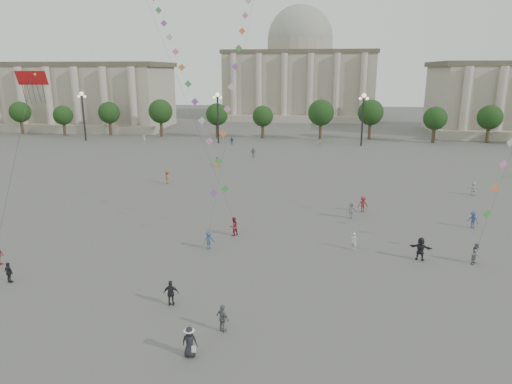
# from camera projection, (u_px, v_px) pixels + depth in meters

# --- Properties ---
(ground) EXTENTS (360.00, 360.00, 0.00)m
(ground) POSITION_uv_depth(u_px,v_px,m) (227.00, 316.00, 28.78)
(ground) COLOR #52504D
(ground) RESTS_ON ground
(hall_west) EXTENTS (84.00, 26.22, 17.20)m
(hall_west) POSITION_uv_depth(u_px,v_px,m) (22.00, 95.00, 125.58)
(hall_west) COLOR #A9A08E
(hall_west) RESTS_ON ground
(hall_central) EXTENTS (48.30, 34.30, 35.50)m
(hall_central) POSITION_uv_depth(u_px,v_px,m) (299.00, 73.00, 149.03)
(hall_central) COLOR #A9A08E
(hall_central) RESTS_ON ground
(tree_row) EXTENTS (137.12, 5.12, 8.00)m
(tree_row) POSITION_uv_depth(u_px,v_px,m) (291.00, 115.00, 102.19)
(tree_row) COLOR #392B1C
(tree_row) RESTS_ON ground
(lamp_post_far_west) EXTENTS (2.00, 0.90, 10.65)m
(lamp_post_far_west) POSITION_uv_depth(u_px,v_px,m) (83.00, 107.00, 99.37)
(lamp_post_far_west) COLOR #262628
(lamp_post_far_west) RESTS_ON ground
(lamp_post_mid_west) EXTENTS (2.00, 0.90, 10.65)m
(lamp_post_mid_west) POSITION_uv_depth(u_px,v_px,m) (218.00, 108.00, 95.80)
(lamp_post_mid_west) COLOR #262628
(lamp_post_mid_west) RESTS_ON ground
(lamp_post_mid_east) EXTENTS (2.00, 0.90, 10.65)m
(lamp_post_mid_east) POSITION_uv_depth(u_px,v_px,m) (363.00, 110.00, 92.22)
(lamp_post_mid_east) COLOR #262628
(lamp_post_mid_east) RESTS_ON ground
(person_crowd_0) EXTENTS (1.01, 0.48, 1.68)m
(person_crowd_0) POSITION_uv_depth(u_px,v_px,m) (232.00, 141.00, 95.17)
(person_crowd_0) COLOR navy
(person_crowd_0) RESTS_ON ground
(person_crowd_3) EXTENTS (1.89, 1.09, 1.94)m
(person_crowd_3) POSITION_uv_depth(u_px,v_px,m) (421.00, 249.00, 37.13)
(person_crowd_3) COLOR black
(person_crowd_3) RESTS_ON ground
(person_crowd_4) EXTENTS (1.23, 1.44, 1.56)m
(person_crowd_4) POSITION_uv_depth(u_px,v_px,m) (320.00, 143.00, 93.01)
(person_crowd_4) COLOR beige
(person_crowd_4) RESTS_ON ground
(person_crowd_6) EXTENTS (1.30, 0.97, 1.80)m
(person_crowd_6) POSITION_uv_depth(u_px,v_px,m) (351.00, 210.00, 47.62)
(person_crowd_6) COLOR slate
(person_crowd_6) RESTS_ON ground
(person_crowd_7) EXTENTS (1.65, 0.95, 1.69)m
(person_crowd_7) POSITION_uv_depth(u_px,v_px,m) (473.00, 189.00, 56.63)
(person_crowd_7) COLOR silver
(person_crowd_7) RESTS_ON ground
(person_crowd_8) EXTENTS (1.25, 0.88, 1.75)m
(person_crowd_8) POSITION_uv_depth(u_px,v_px,m) (363.00, 204.00, 49.82)
(person_crowd_8) COLOR maroon
(person_crowd_8) RESTS_ON ground
(person_crowd_10) EXTENTS (0.41, 0.61, 1.66)m
(person_crowd_10) POSITION_uv_depth(u_px,v_px,m) (144.00, 139.00, 97.43)
(person_crowd_10) COLOR #B9B9B4
(person_crowd_10) RESTS_ON ground
(person_crowd_12) EXTENTS (1.43, 1.20, 1.54)m
(person_crowd_12) POSITION_uv_depth(u_px,v_px,m) (218.00, 161.00, 73.98)
(person_crowd_12) COLOR slate
(person_crowd_12) RESTS_ON ground
(person_crowd_13) EXTENTS (0.68, 0.65, 1.56)m
(person_crowd_13) POSITION_uv_depth(u_px,v_px,m) (354.00, 241.00, 39.36)
(person_crowd_13) COLOR silver
(person_crowd_13) RESTS_ON ground
(person_crowd_14) EXTENTS (1.22, 1.22, 1.70)m
(person_crowd_14) POSITION_uv_depth(u_px,v_px,m) (473.00, 220.00, 44.75)
(person_crowd_14) COLOR #394780
(person_crowd_14) RESTS_ON ground
(person_crowd_16) EXTENTS (0.95, 0.41, 1.61)m
(person_crowd_16) POSITION_uv_depth(u_px,v_px,m) (253.00, 152.00, 81.92)
(person_crowd_16) COLOR #58595D
(person_crowd_16) RESTS_ON ground
(person_crowd_17) EXTENTS (1.12, 1.35, 1.82)m
(person_crowd_17) POSITION_uv_depth(u_px,v_px,m) (167.00, 177.00, 62.40)
(person_crowd_17) COLOR #964229
(person_crowd_17) RESTS_ON ground
(tourist_1) EXTENTS (1.00, 0.71, 1.57)m
(tourist_1) POSITION_uv_depth(u_px,v_px,m) (9.00, 273.00, 33.19)
(tourist_1) COLOR #222228
(tourist_1) RESTS_ON ground
(tourist_3) EXTENTS (1.06, 0.94, 1.72)m
(tourist_3) POSITION_uv_depth(u_px,v_px,m) (223.00, 318.00, 26.92)
(tourist_3) COLOR slate
(tourist_3) RESTS_ON ground
(tourist_4) EXTENTS (1.07, 0.55, 1.75)m
(tourist_4) POSITION_uv_depth(u_px,v_px,m) (171.00, 293.00, 29.92)
(tourist_4) COLOR #222228
(tourist_4) RESTS_ON ground
(kite_flyer_0) EXTENTS (1.09, 1.10, 1.79)m
(kite_flyer_0) POSITION_uv_depth(u_px,v_px,m) (234.00, 226.00, 42.73)
(kite_flyer_0) COLOR maroon
(kite_flyer_0) RESTS_ON ground
(kite_flyer_1) EXTENTS (1.20, 1.11, 1.63)m
(kite_flyer_1) POSITION_uv_depth(u_px,v_px,m) (209.00, 240.00, 39.43)
(kite_flyer_1) COLOR #304C6C
(kite_flyer_1) RESTS_ON ground
(kite_flyer_2) EXTENTS (1.08, 1.10, 1.78)m
(kite_flyer_2) POSITION_uv_depth(u_px,v_px,m) (476.00, 253.00, 36.39)
(kite_flyer_2) COLOR slate
(kite_flyer_2) RESTS_ON ground
(hat_person) EXTENTS (0.85, 0.60, 1.74)m
(hat_person) POSITION_uv_depth(u_px,v_px,m) (190.00, 341.00, 24.53)
(hat_person) COLOR black
(hat_person) RESTS_ON ground
(dragon_kite) EXTENTS (3.02, 1.19, 13.72)m
(dragon_kite) POSITION_uv_depth(u_px,v_px,m) (33.00, 88.00, 33.90)
(dragon_kite) COLOR #B71314
(dragon_kite) RESTS_ON ground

